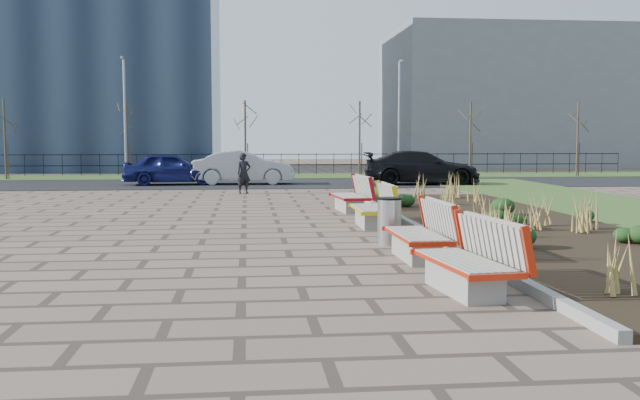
{
  "coord_description": "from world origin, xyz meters",
  "views": [
    {
      "loc": [
        0.09,
        -10.76,
        2.11
      ],
      "look_at": [
        1.5,
        3.0,
        0.9
      ],
      "focal_mm": 40.0,
      "sensor_mm": 36.0,
      "label": 1
    }
  ],
  "objects": [
    {
      "name": "litter_bin",
      "position": [
        2.87,
        2.98,
        0.46
      ],
      "size": [
        0.47,
        0.47,
        0.92
      ],
      "primitive_type": "cylinder",
      "color": "#B2B2B7",
      "rests_on": "ground"
    },
    {
      "name": "tree_e",
      "position": [
        12.0,
        26.5,
        2.04
      ],
      "size": [
        1.4,
        1.4,
        4.0
      ],
      "primitive_type": null,
      "color": "#4C3D2D",
      "rests_on": "grass_verge_far"
    },
    {
      "name": "car_blue",
      "position": [
        -3.3,
        21.58,
        0.74
      ],
      "size": [
        4.35,
        2.05,
        1.44
      ],
      "primitive_type": "imported",
      "rotation": [
        0.0,
        0.0,
        1.65
      ],
      "color": "#131754",
      "rests_on": "road"
    },
    {
      "name": "grass_verge_far",
      "position": [
        0.0,
        28.0,
        0.02
      ],
      "size": [
        80.0,
        5.0,
        0.04
      ],
      "primitive_type": "cube",
      "color": "#33511E",
      "rests_on": "ground"
    },
    {
      "name": "car_black",
      "position": [
        7.9,
        20.67,
        0.77
      ],
      "size": [
        5.38,
        2.68,
        1.5
      ],
      "primitive_type": "imported",
      "rotation": [
        0.0,
        0.0,
        1.46
      ],
      "color": "black",
      "rests_on": "road"
    },
    {
      "name": "bench_b",
      "position": [
        3.0,
        1.25,
        0.5
      ],
      "size": [
        0.94,
        2.12,
        1.0
      ],
      "primitive_type": null,
      "rotation": [
        0.0,
        0.0,
        0.02
      ],
      "color": "red",
      "rests_on": "ground"
    },
    {
      "name": "railing_fence",
      "position": [
        0.0,
        29.5,
        0.64
      ],
      "size": [
        44.0,
        0.1,
        1.2
      ],
      "primitive_type": null,
      "color": "black",
      "rests_on": "grass_verge_far"
    },
    {
      "name": "bench_d",
      "position": [
        3.0,
        9.43,
        0.5
      ],
      "size": [
        1.08,
        2.17,
        1.0
      ],
      "primitive_type": null,
      "rotation": [
        0.0,
        0.0,
        0.09
      ],
      "color": "#AD0B15",
      "rests_on": "ground"
    },
    {
      "name": "planting_curb",
      "position": [
        3.92,
        5.0,
        0.07
      ],
      "size": [
        0.16,
        18.0,
        0.15
      ],
      "primitive_type": "cube",
      "color": "gray",
      "rests_on": "ground"
    },
    {
      "name": "tree_b",
      "position": [
        -6.0,
        26.5,
        2.04
      ],
      "size": [
        1.4,
        1.4,
        4.0
      ],
      "primitive_type": null,
      "color": "#4C3D2D",
      "rests_on": "grass_verge_far"
    },
    {
      "name": "car_silver",
      "position": [
        -0.08,
        21.63,
        0.77
      ],
      "size": [
        4.59,
        1.65,
        1.51
      ],
      "primitive_type": "imported",
      "rotation": [
        0.0,
        0.0,
        1.56
      ],
      "color": "#979A9E",
      "rests_on": "road"
    },
    {
      "name": "ground",
      "position": [
        0.0,
        0.0,
        0.0
      ],
      "size": [
        120.0,
        120.0,
        0.0
      ],
      "primitive_type": "plane",
      "color": "#725C4E",
      "rests_on": "ground"
    },
    {
      "name": "lamp_east",
      "position": [
        8.0,
        26.0,
        3.04
      ],
      "size": [
        0.24,
        0.6,
        6.0
      ],
      "primitive_type": null,
      "color": "gray",
      "rests_on": "grass_verge_far"
    },
    {
      "name": "tree_f",
      "position": [
        18.0,
        26.5,
        2.04
      ],
      "size": [
        1.4,
        1.4,
        4.0
      ],
      "primitive_type": null,
      "color": "#4C3D2D",
      "rests_on": "grass_verge_far"
    },
    {
      "name": "bench_c",
      "position": [
        3.0,
        5.85,
        0.5
      ],
      "size": [
        0.92,
        2.11,
        1.0
      ],
      "primitive_type": null,
      "rotation": [
        0.0,
        0.0,
        -0.01
      ],
      "color": "#DBBF0B",
      "rests_on": "ground"
    },
    {
      "name": "planting_bed",
      "position": [
        6.25,
        5.0,
        0.05
      ],
      "size": [
        4.5,
        18.0,
        0.1
      ],
      "primitive_type": "cube",
      "color": "black",
      "rests_on": "ground"
    },
    {
      "name": "road",
      "position": [
        0.0,
        22.0,
        0.01
      ],
      "size": [
        80.0,
        7.0,
        0.02
      ],
      "primitive_type": "cube",
      "color": "black",
      "rests_on": "ground"
    },
    {
      "name": "tree_c",
      "position": [
        0.0,
        26.5,
        2.04
      ],
      "size": [
        1.4,
        1.4,
        4.0
      ],
      "primitive_type": null,
      "color": "#4C3D2D",
      "rests_on": "grass_verge_far"
    },
    {
      "name": "bench_a",
      "position": [
        3.0,
        -1.46,
        0.5
      ],
      "size": [
        1.13,
        2.19,
        1.0
      ],
      "primitive_type": null,
      "rotation": [
        0.0,
        0.0,
        0.11
      ],
      "color": "red",
      "rests_on": "ground"
    },
    {
      "name": "tree_a",
      "position": [
        -12.0,
        26.5,
        2.04
      ],
      "size": [
        1.4,
        1.4,
        4.0
      ],
      "primitive_type": null,
      "color": "#4C3D2D",
      "rests_on": "grass_verge_far"
    },
    {
      "name": "tree_d",
      "position": [
        6.0,
        26.5,
        2.04
      ],
      "size": [
        1.4,
        1.4,
        4.0
      ],
      "primitive_type": null,
      "color": "#4C3D2D",
      "rests_on": "grass_verge_far"
    },
    {
      "name": "pedestrian",
      "position": [
        -0.04,
        16.27,
        0.77
      ],
      "size": [
        0.66,
        0.56,
        1.54
      ],
      "primitive_type": "imported",
      "rotation": [
        0.0,
        0.0,
        0.41
      ],
      "color": "black",
      "rests_on": "ground"
    },
    {
      "name": "building_grey",
      "position": [
        20.0,
        42.0,
        5.0
      ],
      "size": [
        18.0,
        12.0,
        10.0
      ],
      "primitive_type": "cube",
      "color": "slate",
      "rests_on": "ground"
    },
    {
      "name": "lamp_west",
      "position": [
        -6.0,
        26.0,
        3.04
      ],
      "size": [
        0.24,
        0.6,
        6.0
      ],
      "primitive_type": null,
      "color": "gray",
      "rests_on": "grass_verge_far"
    }
  ]
}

